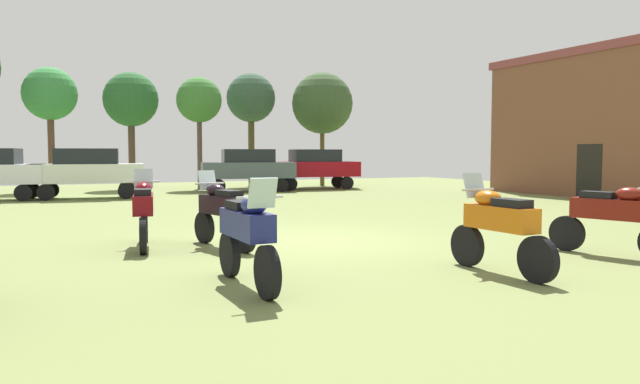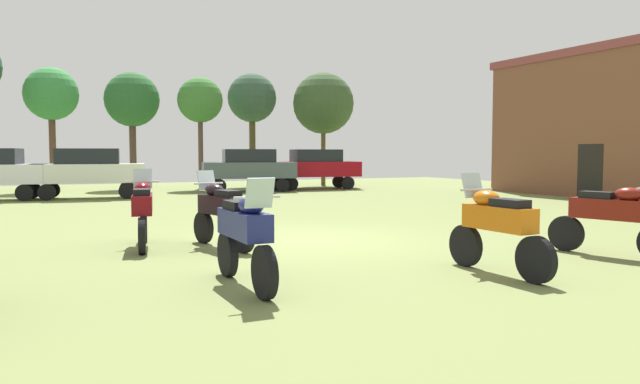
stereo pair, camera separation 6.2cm
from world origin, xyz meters
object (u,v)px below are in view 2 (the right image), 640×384
Objects in this scene: motorcycle_4 at (497,225)px; car_4 at (316,166)px; motorcycle_2 at (221,210)px; motorcycle_7 at (612,215)px; tree_6 at (51,95)px; tree_5 at (252,99)px; tree_9 at (323,104)px; tree_1 at (132,101)px; motorcycle_8 at (143,210)px; car_3 at (249,167)px; tree_8 at (200,101)px; motorcycle_3 at (245,233)px; car_1 at (88,169)px.

car_4 reaches higher than motorcycle_4.
motorcycle_4 is (3.00, -4.25, 0.01)m from motorcycle_2.
tree_6 is at bearing -87.23° from motorcycle_7.
tree_9 reaches higher than tree_5.
tree_1 reaches higher than car_4.
motorcycle_8 is at bearing -125.08° from tree_9.
tree_1 is at bearing 53.58° from car_3.
motorcycle_4 reaches higher than motorcycle_2.
tree_6 is at bearing 178.86° from tree_5.
tree_6 reaches higher than car_4.
tree_1 is (2.84, 20.15, 3.77)m from motorcycle_8.
car_3 and car_4 have the same top height.
tree_9 is (3.68, -1.42, -0.22)m from tree_5.
motorcycle_7 is 0.39× the size of tree_8.
car_3 reaches higher than motorcycle_3.
car_3 is (6.02, 15.78, 0.44)m from motorcycle_2.
motorcycle_4 is at bearing -158.86° from car_1.
tree_1 is at bearing 73.34° from motorcycle_2.
motorcycle_3 is at bearing -20.05° from motorcycle_7.
motorcycle_3 is at bearing -113.99° from motorcycle_2.
motorcycle_7 is at bearing 175.64° from motorcycle_3.
tree_1 is (2.18, 24.26, 3.76)m from motorcycle_3.
motorcycle_8 is at bearing 165.46° from car_3.
tree_5 reaches higher than motorcycle_3.
tree_9 is at bearing -23.92° from car_4.
car_4 is (10.90, 1.66, 0.00)m from car_1.
car_3 is at bearing -109.17° from motorcycle_3.
motorcycle_4 is 25.44m from tree_5.
motorcycle_2 is at bearing -166.76° from car_1.
tree_5 is 3.53m from tree_8.
car_1 is (-7.07, 18.45, 0.44)m from motorcycle_7.
motorcycle_8 reaches higher than motorcycle_7.
car_1 and car_3 have the same top height.
motorcycle_4 reaches higher than motorcycle_7.
tree_6 is (-0.94, 19.95, 3.87)m from motorcycle_8.
car_4 is 10.02m from tree_1.
motorcycle_4 is at bearing -9.95° from motorcycle_7.
motorcycle_2 is at bearing 123.90° from motorcycle_4.
tree_9 reaches higher than motorcycle_8.
car_4 is at bearing 70.50° from motorcycle_4.
motorcycle_7 is 1.01× the size of motorcycle_8.
motorcycle_4 is 0.46× the size of car_3.
tree_6 reaches higher than motorcycle_4.
motorcycle_3 is at bearing 166.58° from motorcycle_4.
tree_1 is 3.79m from tree_6.
tree_9 is (12.20, 22.43, 3.83)m from motorcycle_3.
motorcycle_8 is 13.84m from car_1.
motorcycle_4 is 0.47× the size of car_4.
tree_1 is at bearing 92.61° from motorcycle_8.
car_3 is at bearing -71.27° from car_1.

